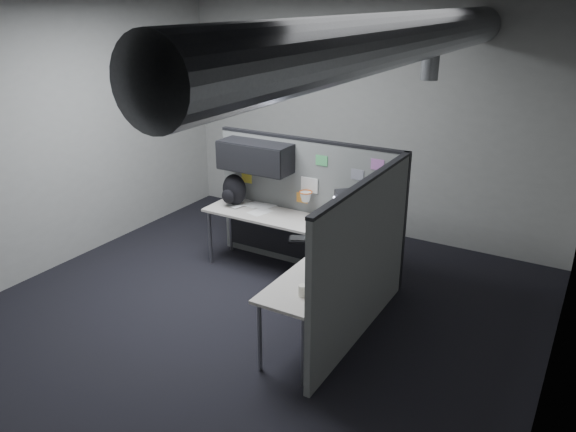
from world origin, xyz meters
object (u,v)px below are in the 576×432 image
Objects in this scene: monitor at (357,213)px; keyboard at (311,240)px; desk at (301,241)px; phone at (318,275)px; backpack at (234,190)px.

keyboard is at bearing -123.53° from monitor.
desk is 1.12m from phone.
phone is (0.45, -0.70, 0.02)m from keyboard.
keyboard is at bearing -39.26° from desk.
phone is at bearing -80.22° from monitor.
keyboard is at bearing 106.77° from phone.
phone is at bearing -52.75° from desk.
backpack is (-1.36, 0.52, 0.17)m from keyboard.
phone reaches higher than keyboard.
monitor is 1.16m from phone.
backpack is (-1.14, 0.34, 0.31)m from desk.
phone is at bearing -37.94° from keyboard.
backpack is at bearing 130.11° from phone.
keyboard is (-0.33, -0.43, -0.22)m from monitor.
phone reaches higher than desk.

